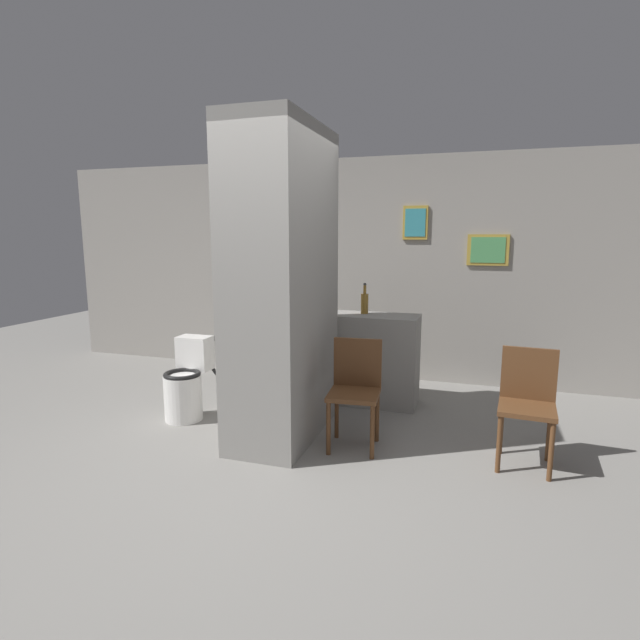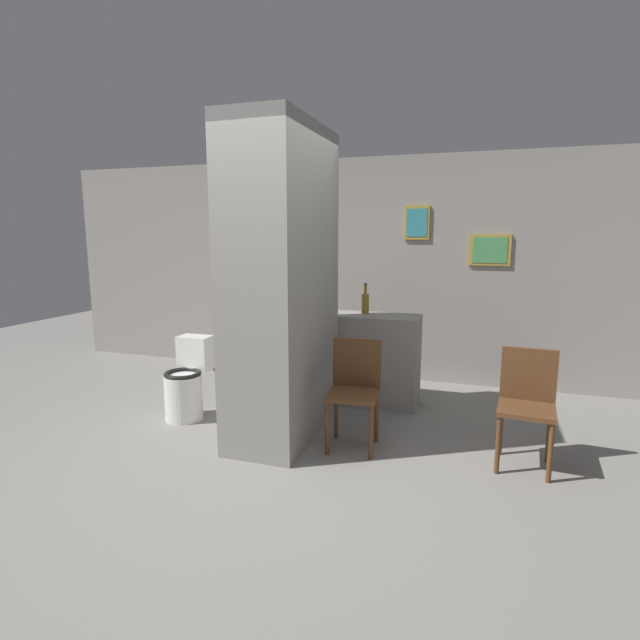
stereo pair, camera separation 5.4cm
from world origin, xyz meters
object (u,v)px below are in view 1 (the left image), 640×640
Objects in this scene: toilet at (186,384)px; bottle_tall at (365,302)px; bicycle at (274,359)px; chair_by_doorway at (527,400)px; chair_near_pillar at (355,387)px.

bottle_tall is at bearing 33.89° from toilet.
chair_by_doorway is at bearing -24.19° from bicycle.
chair_near_pillar is 2.77× the size of bottle_tall.
bicycle is at bearing 175.67° from bottle_tall.
toilet is 1.68m from chair_near_pillar.
chair_by_doorway is 1.91m from bottle_tall.
bottle_tall is (1.49, 1.00, 0.71)m from toilet.
chair_by_doorway is 0.52× the size of bicycle.
chair_by_doorway is at bearing -1.19° from toilet.
bicycle is (0.44, 1.08, 0.01)m from toilet.
chair_near_pillar is (1.67, -0.12, 0.17)m from toilet.
chair_by_doorway reaches higher than bicycle.
bicycle is 1.26m from bottle_tall.
chair_near_pillar is 0.52× the size of bicycle.
chair_near_pillar reaches higher than bicycle.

